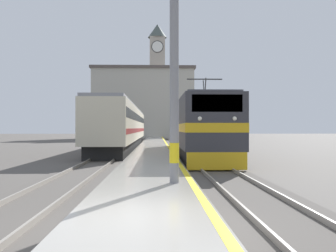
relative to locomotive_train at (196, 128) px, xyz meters
The scene contains 9 objects.
ground_plane 11.12m from the locomotive_train, 105.89° to the left, with size 200.00×200.00×0.00m, color #514C47.
platform 6.53m from the locomotive_train, 118.47° to the left, with size 2.88×140.00×0.36m.
rail_track_near 5.85m from the locomotive_train, 90.00° to the left, with size 2.83×140.00×0.16m.
rail_track_far 8.38m from the locomotive_train, 137.39° to the left, with size 2.83×140.00×0.16m.
locomotive_train is the anchor object (origin of this frame).
passenger_train 13.78m from the locomotive_train, 115.83° to the left, with size 2.92×33.27×4.06m.
catenary_mast 15.72m from the locomotive_train, 98.01° to the right, with size 2.53×0.29×8.60m.
clock_tower 58.44m from the locomotive_train, 92.54° to the left, with size 4.04×4.04×24.38m.
station_building 50.05m from the locomotive_train, 96.10° to the left, with size 19.88×7.56×13.72m.
Camera 1 is at (0.23, -7.60, 2.00)m, focal length 42.00 mm.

